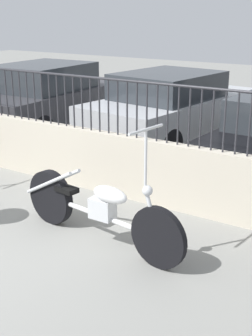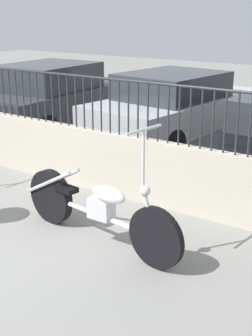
{
  "view_description": "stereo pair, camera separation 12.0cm",
  "coord_description": "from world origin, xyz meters",
  "views": [
    {
      "loc": [
        4.29,
        -2.87,
        2.56
      ],
      "look_at": [
        1.28,
        1.73,
        0.7
      ],
      "focal_mm": 50.0,
      "sensor_mm": 36.0,
      "label": 1
    },
    {
      "loc": [
        4.39,
        -2.8,
        2.56
      ],
      "look_at": [
        1.28,
        1.73,
        0.7
      ],
      "focal_mm": 50.0,
      "sensor_mm": 36.0,
      "label": 2
    }
  ],
  "objects": [
    {
      "name": "car_dark_grey",
      "position": [
        -2.78,
        4.83,
        0.73
      ],
      "size": [
        1.89,
        4.18,
        1.47
      ],
      "rotation": [
        0.0,
        0.0,
        1.61
      ],
      "color": "black",
      "rests_on": "ground_plane"
    },
    {
      "name": "fence_railing",
      "position": [
        0.0,
        2.41,
        1.41
      ],
      "size": [
        9.05,
        0.04,
        0.78
      ],
      "color": "#2D2D33",
      "rests_on": "low_wall"
    },
    {
      "name": "motorcycle_white",
      "position": [
        1.24,
        1.07,
        0.41
      ],
      "size": [
        2.39,
        0.6,
        1.47
      ],
      "rotation": [
        0.0,
        0.0,
        -0.13
      ],
      "color": "black",
      "rests_on": "ground_plane"
    },
    {
      "name": "low_wall",
      "position": [
        0.0,
        2.41,
        0.45
      ],
      "size": [
        9.05,
        0.18,
        0.9
      ],
      "color": "beige",
      "rests_on": "ground_plane"
    },
    {
      "name": "car_silver",
      "position": [
        0.02,
        5.34,
        0.71
      ],
      "size": [
        2.2,
        4.24,
        1.42
      ],
      "rotation": [
        0.0,
        0.0,
        1.45
      ],
      "color": "black",
      "rests_on": "ground_plane"
    }
  ]
}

